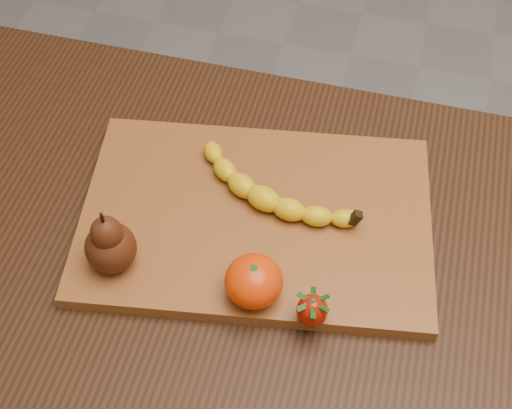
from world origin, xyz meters
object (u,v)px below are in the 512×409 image
(mandarin, at_px, (254,281))
(pear, at_px, (108,239))
(table, at_px, (235,302))
(cutting_board, at_px, (256,218))

(mandarin, bearing_deg, pear, 179.73)
(table, relative_size, cutting_board, 2.22)
(pear, bearing_deg, cutting_board, 37.52)
(table, relative_size, pear, 10.29)
(pear, bearing_deg, table, 18.88)
(table, distance_m, pear, 0.22)
(pear, bearing_deg, mandarin, -0.27)
(table, xyz_separation_m, pear, (-0.14, -0.05, 0.17))
(mandarin, bearing_deg, cutting_board, 103.39)
(cutting_board, height_order, pear, pear)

